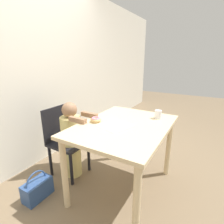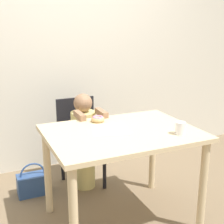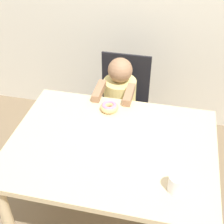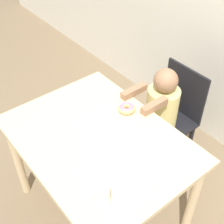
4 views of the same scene
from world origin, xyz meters
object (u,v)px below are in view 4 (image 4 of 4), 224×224
donut (127,108)px  handbag (124,119)px  child_figure (160,121)px  chair (170,117)px  cup (102,195)px

donut → handbag: 0.95m
child_figure → handbag: child_figure is taller
handbag → donut: bearing=-39.9°
chair → donut: bearing=-89.4°
child_figure → cup: child_figure is taller
donut → child_figure: bearing=90.8°
cup → child_figure: bearing=116.5°
donut → handbag: bearing=140.1°
cup → donut: bearing=129.5°
chair → handbag: (-0.50, -0.06, -0.34)m
chair → donut: chair is taller
handbag → cup: bearing=-45.4°
cup → handbag: bearing=134.6°
chair → cup: (0.45, -1.02, 0.38)m
chair → child_figure: (0.00, -0.12, 0.04)m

